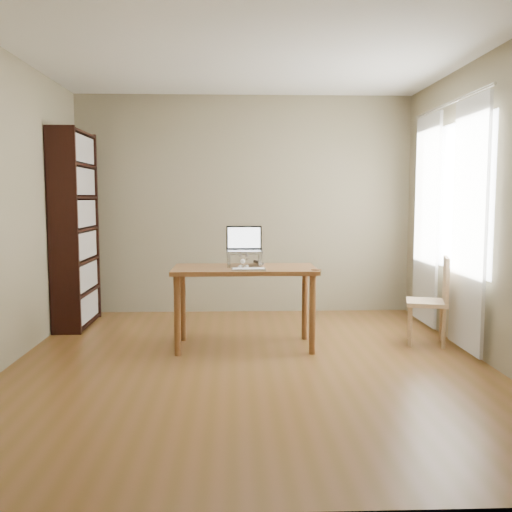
% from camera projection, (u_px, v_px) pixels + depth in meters
% --- Properties ---
extents(room, '(4.04, 4.54, 2.64)m').
position_uv_depth(room, '(253.00, 209.00, 4.64)').
color(room, brown).
rests_on(room, ground).
extents(bookshelf, '(0.30, 0.90, 2.10)m').
position_uv_depth(bookshelf, '(76.00, 229.00, 6.12)').
color(bookshelf, black).
rests_on(bookshelf, ground).
extents(curtains, '(0.03, 1.90, 2.25)m').
position_uv_depth(curtains, '(446.00, 220.00, 5.51)').
color(curtains, white).
rests_on(curtains, ground).
extents(desk, '(1.32, 0.66, 0.75)m').
position_uv_depth(desk, '(245.00, 279.00, 5.27)').
color(desk, brown).
rests_on(desk, ground).
extents(laptop_stand, '(0.32, 0.25, 0.13)m').
position_uv_depth(laptop_stand, '(244.00, 257.00, 5.33)').
color(laptop_stand, silver).
rests_on(laptop_stand, desk).
extents(laptop, '(0.34, 0.28, 0.24)m').
position_uv_depth(laptop, '(244.00, 245.00, 5.37)').
color(laptop, silver).
rests_on(laptop, laptop_stand).
extents(keyboard, '(0.30, 0.13, 0.02)m').
position_uv_depth(keyboard, '(249.00, 269.00, 5.04)').
color(keyboard, silver).
rests_on(keyboard, desk).
extents(coaster, '(0.09, 0.09, 0.01)m').
position_uv_depth(coaster, '(316.00, 270.00, 5.05)').
color(coaster, brown).
rests_on(coaster, desk).
extents(cat, '(0.24, 0.48, 0.15)m').
position_uv_depth(cat, '(246.00, 259.00, 5.36)').
color(cat, '#3F3932').
rests_on(cat, desk).
extents(chair, '(0.46, 0.46, 0.84)m').
position_uv_depth(chair, '(433.00, 297.00, 5.41)').
color(chair, tan).
rests_on(chair, ground).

